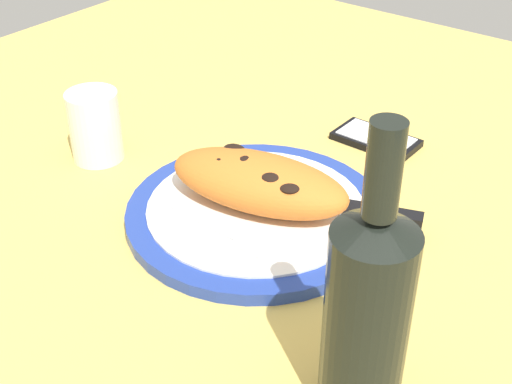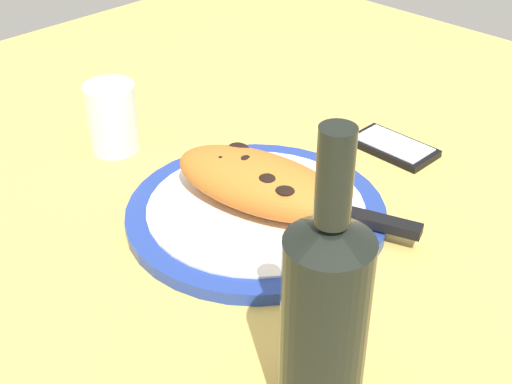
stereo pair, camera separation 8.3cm
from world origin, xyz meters
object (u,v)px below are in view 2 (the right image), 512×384
object	(u,v)px
wine_bottle	(324,321)
water_glass	(113,121)
calzone	(258,181)
knife	(351,216)
plate	(256,213)
fork	(214,227)
smartphone	(393,147)

from	to	relation	value
wine_bottle	water_glass	bearing A→B (deg)	162.94
calzone	knife	world-z (taller)	calzone
plate	calzone	xyz separation A→B (cm)	(-0.22, 0.51, 4.09)
plate	fork	distance (cm)	6.65
plate	calzone	world-z (taller)	calzone
knife	smartphone	xyz separation A→B (cm)	(-7.59, 19.45, -1.74)
smartphone	plate	bearing A→B (deg)	-94.78
calzone	knife	xyz separation A→B (cm)	(9.91, 5.20, -2.66)
water_glass	calzone	bearing A→B (deg)	4.71
fork	smartphone	size ratio (longest dim) A/B	1.44
wine_bottle	smartphone	bearing A→B (deg)	117.59
knife	wine_bottle	size ratio (longest dim) A/B	0.84
plate	calzone	distance (cm)	4.13
calzone	knife	distance (cm)	11.51
plate	calzone	size ratio (longest dim) A/B	1.31
knife	water_glass	world-z (taller)	water_glass
calzone	water_glass	distance (cm)	25.87
calzone	water_glass	xyz separation A→B (cm)	(-25.77, -2.12, -0.71)
plate	water_glass	distance (cm)	26.26
smartphone	water_glass	xyz separation A→B (cm)	(-28.10, -26.77, 3.69)
fork	plate	bearing A→B (deg)	87.29
knife	water_glass	xyz separation A→B (cm)	(-35.69, -7.32, 1.95)
calzone	smartphone	size ratio (longest dim) A/B	2.02
plate	water_glass	world-z (taller)	water_glass
water_glass	wine_bottle	world-z (taller)	wine_bottle
knife	water_glass	size ratio (longest dim) A/B	2.41
knife	wine_bottle	xyz separation A→B (cm)	(14.44, -22.71, 8.57)
water_glass	fork	bearing A→B (deg)	-10.87
water_glass	wine_bottle	bearing A→B (deg)	-17.06
plate	smartphone	xyz separation A→B (cm)	(2.11, 25.16, -0.31)
fork	water_glass	xyz separation A→B (cm)	(-25.69, 4.93, 2.23)
plate	smartphone	size ratio (longest dim) A/B	2.65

